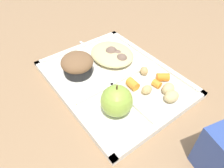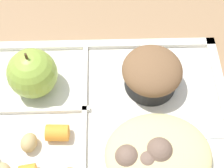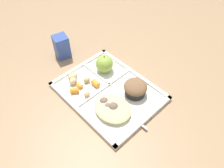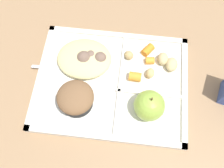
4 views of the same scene
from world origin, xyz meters
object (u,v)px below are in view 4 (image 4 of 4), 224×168
Objects in this scene: green_apple at (149,106)px; bran_muffin at (76,98)px; lunch_tray at (112,83)px; plastic_fork at (66,69)px.

bran_muffin is at bearing 0.00° from green_apple.
lunch_tray is 0.12m from plastic_fork.
lunch_tray is 0.11m from bran_muffin.
lunch_tray is 4.61× the size of green_apple.
lunch_tray is 0.12m from green_apple.
lunch_tray is at bearing -140.27° from bran_muffin.
plastic_fork is (0.12, -0.02, 0.01)m from lunch_tray.
green_apple is 0.17m from bran_muffin.
bran_muffin is (0.17, 0.00, -0.01)m from green_apple.
green_apple is 0.53× the size of plastic_fork.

